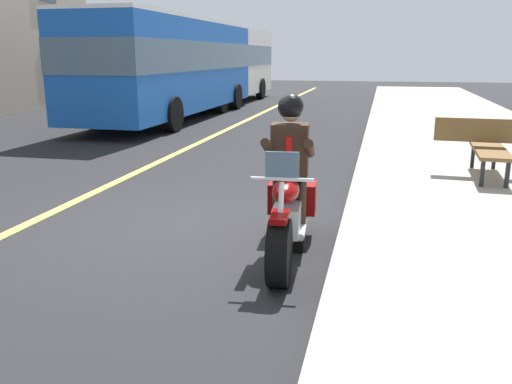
# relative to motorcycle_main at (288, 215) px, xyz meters

# --- Properties ---
(ground_plane) EXTENTS (80.00, 80.00, 0.00)m
(ground_plane) POSITION_rel_motorcycle_main_xyz_m (-0.62, -1.48, -0.45)
(ground_plane) COLOR black
(lane_center_stripe) EXTENTS (60.00, 0.16, 0.01)m
(lane_center_stripe) POSITION_rel_motorcycle_main_xyz_m (-0.62, -3.48, -0.45)
(lane_center_stripe) COLOR #E5DB4C
(lane_center_stripe) RESTS_ON ground_plane
(motorcycle_main) EXTENTS (2.22, 0.70, 1.26)m
(motorcycle_main) POSITION_rel_motorcycle_main_xyz_m (0.00, 0.00, 0.00)
(motorcycle_main) COLOR black
(motorcycle_main) RESTS_ON ground_plane
(rider_main) EXTENTS (0.65, 0.58, 1.74)m
(rider_main) POSITION_rel_motorcycle_main_xyz_m (-0.19, -0.02, 0.58)
(rider_main) COLOR black
(rider_main) RESTS_ON ground_plane
(bus_near) EXTENTS (11.05, 2.70, 3.30)m
(bus_near) POSITION_rel_motorcycle_main_xyz_m (-12.01, -6.04, 1.42)
(bus_near) COLOR blue
(bus_near) RESTS_ON ground_plane
(bus_far) EXTENTS (11.05, 2.70, 3.30)m
(bus_far) POSITION_rel_motorcycle_main_xyz_m (-17.61, -6.19, 1.42)
(bus_far) COLOR white
(bus_far) RESTS_ON ground_plane
(bench_sidewalk) EXTENTS (1.82, 1.80, 0.95)m
(bench_sidewalk) POSITION_rel_motorcycle_main_xyz_m (-4.02, 2.73, 0.26)
(bench_sidewalk) COLOR brown
(bench_sidewalk) RESTS_ON sidewalk_curb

